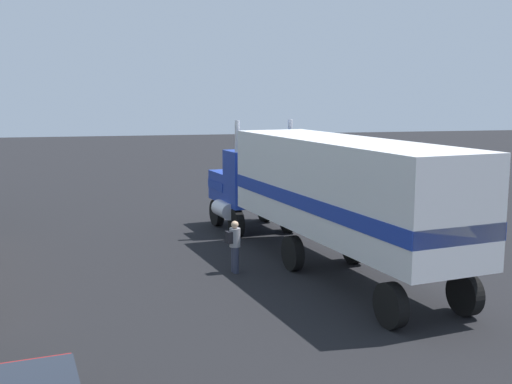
% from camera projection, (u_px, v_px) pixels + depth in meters
% --- Properties ---
extents(ground_plane, '(120.00, 120.00, 0.00)m').
position_uv_depth(ground_plane, '(263.00, 229.00, 25.43)').
color(ground_plane, black).
extents(lane_stripe_near, '(4.34, 1.04, 0.01)m').
position_uv_depth(lane_stripe_near, '(379.00, 244.00, 22.71)').
color(lane_stripe_near, silver).
rests_on(lane_stripe_near, ground_plane).
extents(lane_stripe_mid, '(4.34, 1.06, 0.01)m').
position_uv_depth(lane_stripe_mid, '(391.00, 220.00, 27.06)').
color(lane_stripe_mid, silver).
rests_on(lane_stripe_mid, ground_plane).
extents(semi_truck, '(14.38, 5.01, 4.50)m').
position_uv_depth(semi_truck, '(323.00, 188.00, 19.55)').
color(semi_truck, '#193399').
rests_on(semi_truck, ground_plane).
extents(person_bystander, '(0.36, 0.47, 1.63)m').
position_uv_depth(person_bystander, '(234.00, 244.00, 19.02)').
color(person_bystander, '#2D3347').
rests_on(person_bystander, ground_plane).
extents(motorcycle, '(2.11, 0.28, 1.12)m').
position_uv_depth(motorcycle, '(421.00, 244.00, 20.81)').
color(motorcycle, black).
rests_on(motorcycle, ground_plane).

